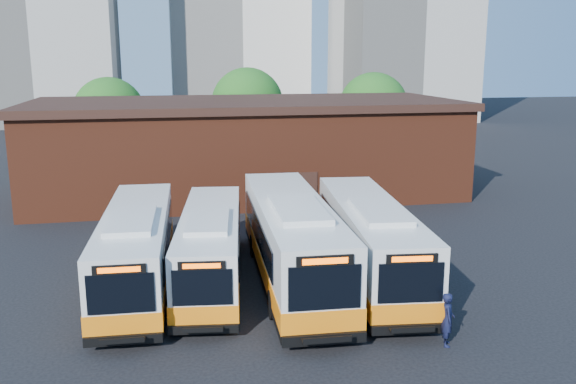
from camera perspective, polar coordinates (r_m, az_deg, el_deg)
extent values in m
plane|color=black|center=(23.99, 2.44, -10.16)|extent=(220.00, 220.00, 0.00)
cube|color=silver|center=(25.65, -13.98, -4.94)|extent=(2.94, 11.71, 2.76)
cube|color=orange|center=(25.89, -13.89, -6.62)|extent=(2.99, 11.76, 0.68)
cube|color=black|center=(26.05, -13.83, -7.63)|extent=(2.98, 11.75, 0.24)
cube|color=black|center=(20.08, -15.39, -9.16)|extent=(2.10, 0.14, 1.31)
cube|color=black|center=(19.79, -15.53, -7.01)|extent=(1.65, 0.12, 0.31)
cube|color=#FF5905|center=(19.76, -15.54, -7.04)|extent=(1.31, 0.07, 0.17)
cube|color=black|center=(20.64, -15.15, -13.22)|extent=(2.47, 0.24, 0.31)
cube|color=black|center=(20.39, -15.24, -13.25)|extent=(1.42, 0.42, 0.06)
cube|color=black|center=(20.21, -15.30, -13.29)|extent=(1.40, 0.10, 0.17)
cube|color=black|center=(26.09, -16.70, -4.19)|extent=(0.41, 9.06, 1.02)
cube|color=black|center=(25.86, -11.16, -4.04)|extent=(0.41, 9.06, 1.02)
cube|color=silver|center=(23.85, -14.45, -2.59)|extent=(1.84, 4.13, 0.21)
cylinder|color=black|center=(23.12, -17.30, -10.35)|extent=(0.35, 0.98, 0.97)
cylinder|color=black|center=(22.89, -11.66, -10.26)|extent=(0.35, 0.98, 0.97)
cylinder|color=black|center=(29.07, -15.56, -5.50)|extent=(0.35, 0.98, 0.97)
cylinder|color=black|center=(28.89, -11.13, -5.39)|extent=(0.35, 0.98, 0.97)
cube|color=silver|center=(25.64, -7.24, -4.90)|extent=(3.64, 11.14, 2.60)
cube|color=orange|center=(25.87, -7.20, -6.49)|extent=(3.69, 11.19, 0.64)
cube|color=black|center=(26.02, -7.17, -7.44)|extent=(3.68, 11.18, 0.23)
cube|color=black|center=(20.38, -8.02, -8.84)|extent=(1.97, 0.30, 1.23)
cube|color=black|center=(20.11, -8.09, -6.84)|extent=(1.54, 0.24, 0.29)
cube|color=#FF5905|center=(20.08, -8.09, -6.87)|extent=(1.22, 0.17, 0.16)
cube|color=black|center=(20.90, -7.91, -12.62)|extent=(2.32, 0.41, 0.29)
cube|color=black|center=(20.67, -7.95, -12.64)|extent=(1.35, 0.51, 0.05)
cube|color=black|center=(20.50, -7.98, -12.67)|extent=(1.32, 0.20, 0.16)
cube|color=black|center=(26.01, -9.83, -4.16)|extent=(1.09, 8.47, 0.96)
cube|color=black|center=(25.88, -4.59, -4.09)|extent=(1.09, 8.47, 0.96)
cube|color=silver|center=(23.94, -7.49, -2.70)|extent=(2.04, 3.99, 0.20)
cylinder|color=black|center=(23.21, -10.17, -9.95)|extent=(0.40, 0.94, 0.91)
cylinder|color=black|center=(23.08, -4.89, -9.92)|extent=(0.40, 0.94, 0.91)
cylinder|color=black|center=(28.84, -8.99, -5.39)|extent=(0.40, 0.94, 0.91)
cylinder|color=black|center=(28.74, -4.79, -5.35)|extent=(0.40, 0.94, 0.91)
cube|color=silver|center=(25.40, 0.36, -4.29)|extent=(3.29, 12.96, 3.05)
cube|color=orange|center=(25.67, 0.35, -6.18)|extent=(3.35, 13.02, 0.75)
cube|color=black|center=(25.85, 0.35, -7.31)|extent=(3.34, 13.01, 0.27)
cube|color=black|center=(19.30, 3.44, -8.93)|extent=(2.32, 0.17, 1.45)
cube|color=black|center=(18.98, 3.49, -6.44)|extent=(1.82, 0.14, 0.34)
cube|color=#FF5905|center=(18.95, 3.51, -6.48)|extent=(1.45, 0.08, 0.19)
cube|color=black|center=(19.93, 3.42, -13.59)|extent=(2.74, 0.27, 0.34)
cube|color=black|center=(19.67, 3.58, -13.62)|extent=(1.57, 0.47, 0.06)
cube|color=black|center=(19.47, 3.71, -13.67)|extent=(1.55, 0.11, 0.19)
cube|color=black|center=(25.55, -2.89, -3.52)|extent=(0.49, 10.02, 1.12)
cube|color=black|center=(25.97, 3.25, -3.26)|extent=(0.49, 10.02, 1.12)
cube|color=silver|center=(23.44, 0.99, -1.59)|extent=(2.05, 4.58, 0.24)
cylinder|color=black|center=(22.30, -1.33, -10.48)|extent=(0.39, 1.09, 1.07)
cylinder|color=black|center=(22.73, 4.97, -10.07)|extent=(0.39, 1.09, 1.07)
cylinder|color=black|center=(28.90, -3.17, -5.05)|extent=(0.39, 1.09, 1.07)
cylinder|color=black|center=(29.23, 1.68, -4.83)|extent=(0.39, 1.09, 1.07)
cube|color=silver|center=(26.07, 7.64, -4.24)|extent=(3.82, 12.24, 2.86)
cube|color=orange|center=(26.32, 7.59, -5.97)|extent=(3.88, 12.29, 0.70)
cube|color=black|center=(26.48, 7.56, -7.00)|extent=(3.87, 12.28, 0.25)
cube|color=black|center=(20.45, 11.42, -8.33)|extent=(2.17, 0.29, 1.35)
cube|color=black|center=(20.16, 11.53, -6.13)|extent=(1.70, 0.24, 0.32)
cube|color=#FF5905|center=(20.13, 11.56, -6.16)|extent=(1.35, 0.16, 0.18)
cube|color=black|center=(21.01, 11.28, -12.48)|extent=(2.56, 0.41, 0.32)
cube|color=black|center=(20.77, 11.47, -12.50)|extent=(1.49, 0.53, 0.06)
cube|color=black|center=(20.59, 11.63, -12.53)|extent=(1.45, 0.19, 0.18)
cube|color=black|center=(26.12, 4.67, -3.51)|extent=(1.05, 9.34, 1.05)
cube|color=black|center=(26.68, 10.21, -3.32)|extent=(1.05, 9.34, 1.05)
cube|color=silver|center=(24.26, 8.53, -1.80)|extent=(2.18, 4.37, 0.22)
cylinder|color=black|center=(23.12, 6.59, -9.80)|extent=(0.43, 1.03, 1.00)
cylinder|color=black|center=(23.68, 12.16, -9.45)|extent=(0.43, 1.03, 1.00)
cylinder|color=black|center=(29.24, 3.97, -4.92)|extent=(0.43, 1.03, 1.00)
cylinder|color=black|center=(29.69, 8.40, -4.76)|extent=(0.43, 1.03, 1.00)
imported|color=black|center=(20.90, 14.72, -11.45)|extent=(0.63, 0.76, 1.80)
cube|color=maroon|center=(42.30, -3.96, 3.99)|extent=(28.00, 12.00, 6.00)
cube|color=black|center=(41.95, -4.03, 8.25)|extent=(28.60, 12.60, 0.50)
cube|color=black|center=(37.30, 1.85, 0.05)|extent=(1.20, 0.08, 2.40)
cylinder|color=#382314|center=(54.27, -16.16, 3.65)|extent=(0.36, 0.36, 2.70)
sphere|color=#215A19|center=(53.89, -16.37, 7.12)|extent=(6.00, 6.00, 6.00)
cylinder|color=#382314|center=(56.51, -3.77, 4.58)|extent=(0.36, 0.36, 2.95)
sphere|color=#215A19|center=(56.13, -3.82, 8.23)|extent=(6.56, 6.56, 6.56)
cylinder|color=#382314|center=(56.15, 7.88, 4.36)|extent=(0.36, 0.36, 2.81)
sphere|color=#215A19|center=(55.77, 7.98, 7.86)|extent=(6.24, 6.24, 6.24)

